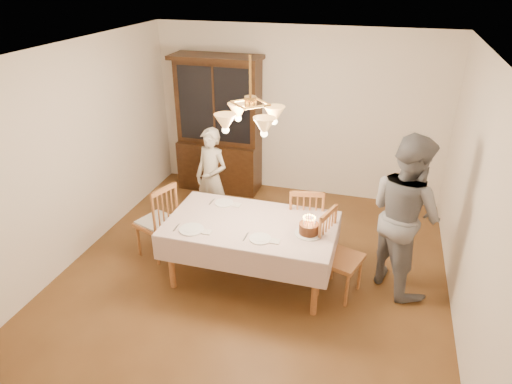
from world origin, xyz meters
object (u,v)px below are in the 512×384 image
(dining_table, at_px, (251,229))
(chair_far_side, at_px, (305,225))
(elderly_woman, at_px, (212,178))
(china_hutch, at_px, (219,127))
(birthday_cake, at_px, (309,229))

(dining_table, bearing_deg, chair_far_side, 51.31)
(chair_far_side, relative_size, elderly_woman, 0.71)
(china_hutch, xyz_separation_m, birthday_cake, (1.87, -2.31, -0.22))
(chair_far_side, xyz_separation_m, elderly_woman, (-1.42, 0.46, 0.27))
(dining_table, xyz_separation_m, birthday_cake, (0.66, -0.05, 0.14))
(dining_table, height_order, chair_far_side, chair_far_side)
(china_hutch, height_order, birthday_cake, china_hutch)
(birthday_cake, bearing_deg, dining_table, 175.44)
(elderly_woman, bearing_deg, dining_table, -31.14)
(chair_far_side, relative_size, birthday_cake, 3.33)
(dining_table, relative_size, elderly_woman, 1.34)
(chair_far_side, bearing_deg, dining_table, -128.69)
(dining_table, relative_size, chair_far_side, 1.90)
(china_hutch, height_order, chair_far_side, china_hutch)
(dining_table, distance_m, birthday_cake, 0.68)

